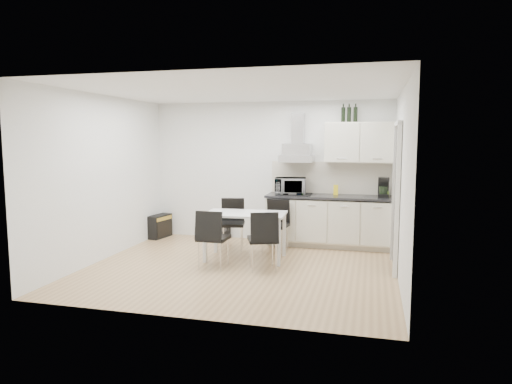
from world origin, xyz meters
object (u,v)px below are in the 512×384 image
floor_speaker (225,230)px  chair_far_left (232,225)px  dining_table (245,219)px  chair_near_left (214,239)px  guitar_amp (160,226)px  kitchenette (331,200)px  chair_far_right (275,226)px  chair_near_right (263,240)px

floor_speaker → chair_far_left: bearing=-66.6°
dining_table → chair_near_left: 0.71m
guitar_amp → kitchenette: bearing=11.3°
dining_table → chair_near_left: bearing=-122.6°
guitar_amp → chair_near_left: bearing=-35.3°
chair_far_left → chair_far_right: size_ratio=1.00×
chair_near_left → chair_near_right: same height
kitchenette → dining_table: 1.76m
kitchenette → guitar_amp: 3.36m
dining_table → chair_near_left: size_ratio=1.48×
guitar_amp → chair_far_left: bearing=-9.9°
chair_far_right → guitar_amp: size_ratio=1.56×
chair_near_right → chair_near_left: bearing=165.7°
dining_table → chair_far_right: chair_far_right is taller
dining_table → guitar_amp: dining_table is taller
dining_table → chair_far_right: (0.35, 0.61, -0.22)m
chair_far_left → guitar_amp: chair_far_left is taller
chair_near_left → chair_near_right: 0.74m
chair_far_right → guitar_amp: bearing=-6.4°
chair_far_right → guitar_amp: chair_far_right is taller
dining_table → floor_speaker: bearing=116.4°
chair_far_right → guitar_amp: 2.48m
chair_far_right → chair_near_left: 1.38m
dining_table → chair_near_left: chair_near_left is taller
chair_far_left → floor_speaker: (-0.40, 0.84, -0.29)m
chair_far_left → floor_speaker: size_ratio=2.87×
floor_speaker → chair_near_left: bearing=-78.8°
chair_near_right → dining_table: bearing=107.9°
kitchenette → chair_far_right: 1.16m
chair_far_left → chair_near_right: same height
kitchenette → floor_speaker: bearing=175.4°
chair_near_left → floor_speaker: size_ratio=2.87×
kitchenette → chair_near_right: kitchenette is taller
dining_table → chair_far_left: chair_far_left is taller
dining_table → kitchenette: bearing=41.6°
kitchenette → chair_far_right: kitchenette is taller
floor_speaker → chair_near_right: bearing=-59.9°
chair_near_left → chair_far_right: bearing=61.6°
chair_far_left → chair_far_right: bearing=172.2°
chair_far_right → floor_speaker: (-1.15, 0.79, -0.29)m
chair_far_right → chair_near_left: same height
chair_far_right → floor_speaker: bearing=-28.2°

